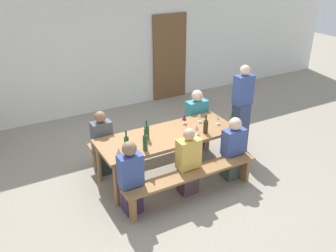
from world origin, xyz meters
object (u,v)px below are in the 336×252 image
at_px(wine_bottle_2, 232,122).
at_px(seated_guest_near_0, 131,179).
at_px(wine_bottle_3, 127,144).
at_px(wine_glass_2, 218,118).
at_px(wine_glass_3, 199,116).
at_px(wine_bottle_4, 206,126).
at_px(wine_glass_0, 197,128).
at_px(seated_guest_near_1, 188,163).
at_px(seated_guest_near_2, 233,150).
at_px(wooden_door, 170,57).
at_px(wine_glass_1, 119,151).
at_px(wine_bottle_1, 145,142).
at_px(bench_near, 192,177).
at_px(seated_guest_far_0, 103,144).
at_px(standing_host, 241,111).
at_px(bench_far, 148,138).
at_px(wine_bottle_0, 147,132).
at_px(tasting_table, 168,138).
at_px(wine_glass_4, 184,118).
at_px(seated_guest_far_1, 196,121).

height_order(wine_bottle_2, seated_guest_near_0, seated_guest_near_0).
bearing_deg(wine_bottle_3, wine_glass_2, 4.90).
bearing_deg(wine_bottle_2, wine_glass_3, 123.15).
xyz_separation_m(wine_bottle_4, wine_glass_0, (-0.15, 0.03, -0.00)).
xyz_separation_m(seated_guest_near_1, seated_guest_near_2, (0.85, 0.00, -0.00)).
height_order(wooden_door, seated_guest_near_0, wooden_door).
bearing_deg(wine_glass_1, wine_bottle_1, 9.11).
distance_m(bench_near, wine_glass_0, 0.83).
xyz_separation_m(wine_glass_1, seated_guest_far_0, (0.08, 0.93, -0.35)).
bearing_deg(wine_glass_2, wooden_door, 74.79).
height_order(wine_glass_0, standing_host, standing_host).
distance_m(seated_guest_near_0, standing_host, 2.59).
bearing_deg(wine_glass_0, bench_far, 113.12).
bearing_deg(bench_far, wine_glass_1, -132.27).
distance_m(bench_near, wine_glass_3, 1.25).
distance_m(wine_bottle_3, wine_glass_3, 1.56).
distance_m(wine_bottle_0, wine_glass_3, 1.08).
height_order(tasting_table, wine_bottle_1, wine_bottle_1).
relative_size(bench_near, wine_glass_2, 14.64).
height_order(wine_glass_2, seated_guest_near_0, seated_guest_near_0).
distance_m(wooden_door, wine_glass_4, 3.20).
relative_size(wooden_door, wine_bottle_3, 5.92).
bearing_deg(wine_glass_0, seated_guest_near_2, -38.02).
xyz_separation_m(bench_near, seated_guest_far_1, (0.94, 1.32, 0.19)).
relative_size(wine_glass_3, seated_guest_near_0, 0.14).
distance_m(wooden_door, tasting_table, 3.62).
bearing_deg(wine_bottle_4, wooden_door, 69.73).
bearing_deg(seated_guest_near_2, wine_glass_3, 12.35).
height_order(bench_near, standing_host, standing_host).
xyz_separation_m(wine_glass_4, seated_guest_near_0, (-1.36, -0.81, -0.31)).
relative_size(bench_near, wine_glass_3, 14.22).
distance_m(wine_glass_0, seated_guest_near_1, 0.63).
bearing_deg(wine_bottle_0, bench_near, -64.44).
xyz_separation_m(wine_glass_3, wine_glass_4, (-0.27, 0.06, -0.00)).
bearing_deg(wine_bottle_3, wine_bottle_4, -1.44).
bearing_deg(wine_bottle_4, wine_glass_3, 69.29).
distance_m(tasting_table, wine_bottle_4, 0.64).
height_order(wooden_door, seated_guest_far_1, wooden_door).
height_order(bench_far, wine_glass_3, wine_glass_3).
bearing_deg(bench_far, wooden_door, 52.99).
bearing_deg(seated_guest_near_2, wine_glass_0, 51.98).
relative_size(bench_far, wine_glass_0, 14.27).
bearing_deg(wine_bottle_4, wine_bottle_2, -9.53).
relative_size(wine_bottle_2, wine_glass_2, 2.14).
height_order(wine_bottle_0, wine_bottle_1, wine_bottle_1).
height_order(seated_guest_near_0, seated_guest_near_1, seated_guest_near_0).
bearing_deg(seated_guest_near_1, wine_glass_1, 77.08).
bearing_deg(wine_glass_4, tasting_table, -153.18).
relative_size(wine_glass_3, seated_guest_near_2, 0.14).
relative_size(bench_far, seated_guest_far_0, 1.95).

